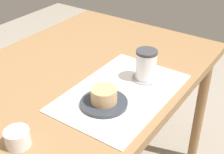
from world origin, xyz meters
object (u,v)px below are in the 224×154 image
object	(u,v)px
pastry_plate	(104,103)
sugar_bowl	(18,138)
coffee_mug	(146,64)
pastry	(104,95)
dining_table	(72,92)

from	to	relation	value
pastry_plate	sugar_bowl	size ratio (longest dim) A/B	2.23
coffee_mug	sugar_bowl	bearing A→B (deg)	166.51
coffee_mug	pastry_plate	bearing A→B (deg)	171.71
pastry	sugar_bowl	distance (m)	0.30
coffee_mug	dining_table	bearing A→B (deg)	119.06
coffee_mug	sugar_bowl	size ratio (longest dim) A/B	1.58
pastry	sugar_bowl	bearing A→B (deg)	162.62
pastry_plate	sugar_bowl	distance (m)	0.30
pastry	coffee_mug	bearing A→B (deg)	-8.29
pastry_plate	sugar_bowl	bearing A→B (deg)	162.62
sugar_bowl	pastry_plate	bearing A→B (deg)	-17.38
dining_table	pastry	world-z (taller)	pastry
dining_table	pastry	bearing A→B (deg)	-110.86
pastry_plate	pastry	world-z (taller)	pastry
coffee_mug	sugar_bowl	xyz separation A→B (m)	(-0.50, 0.12, -0.04)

